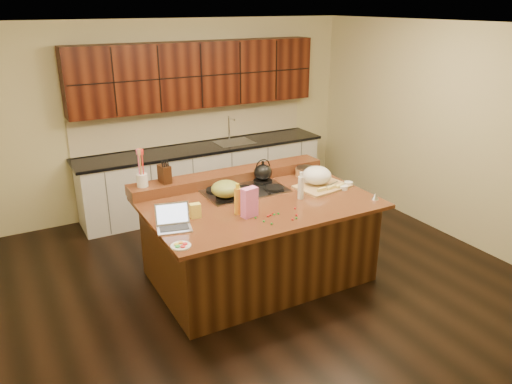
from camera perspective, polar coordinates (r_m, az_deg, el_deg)
room at (r=5.18m, az=0.27°, el=3.45°), size 5.52×5.02×2.72m
island at (r=5.51m, az=0.25°, el=-5.37°), size 2.40×1.60×0.92m
back_ledge at (r=5.89m, az=-3.06°, el=1.80°), size 2.40×0.30×0.12m
cooktop at (r=5.56m, az=-1.24°, el=0.19°), size 0.92×0.52×0.05m
back_counter at (r=7.34m, az=-6.19°, el=5.60°), size 3.70×0.66×2.40m
kettle at (r=5.77m, az=0.79°, el=2.25°), size 0.28×0.28×0.19m
green_bowl at (r=5.29m, az=-3.47°, el=0.37°), size 0.37×0.37×0.17m
laptop at (r=4.74m, az=-9.43°, el=-3.36°), size 0.37×0.32×0.22m
oil_bottle at (r=4.95m, az=-2.11°, el=-1.06°), size 0.08×0.08×0.27m
vinegar_bottle at (r=5.36m, az=5.14°, el=0.51°), size 0.07×0.07×0.25m
wooden_tray at (r=5.74m, az=7.11°, el=1.62°), size 0.62×0.50×0.23m
ramekin_a at (r=5.85m, az=10.52°, el=0.93°), size 0.13×0.13×0.04m
ramekin_b at (r=5.72m, az=9.95°, el=0.51°), size 0.11×0.11×0.04m
ramekin_c at (r=5.83m, az=6.00°, el=1.11°), size 0.12×0.12×0.04m
strainer_bowl at (r=6.10m, az=5.65°, el=2.26°), size 0.31×0.31×0.09m
kitchen_timer at (r=5.50m, az=13.46°, el=-0.47°), size 0.09×0.09×0.07m
pink_bag at (r=4.88m, az=-0.75°, el=-1.18°), size 0.17×0.12×0.30m
candy_plate at (r=4.39m, az=-8.59°, el=-6.11°), size 0.22×0.22×0.01m
package_box at (r=4.92m, az=-6.96°, el=-2.13°), size 0.11×0.08×0.14m
utensil_crock at (r=5.50m, az=-12.87°, el=1.32°), size 0.14×0.14×0.14m
knife_block at (r=5.56m, az=-10.42°, el=2.03°), size 0.12×0.17×0.20m
gumdrop_0 at (r=4.94m, az=1.68°, el=-2.65°), size 0.02×0.02×0.02m
gumdrop_1 at (r=4.96m, az=2.09°, el=-2.58°), size 0.02×0.02×0.02m
gumdrop_2 at (r=4.99m, az=1.99°, el=-2.44°), size 0.02×0.02×0.02m
gumdrop_3 at (r=4.88m, az=-0.06°, el=-2.95°), size 0.02×0.02×0.02m
gumdrop_4 at (r=4.92m, az=1.39°, el=-2.78°), size 0.02×0.02×0.02m
gumdrop_5 at (r=4.81m, az=0.89°, el=-3.36°), size 0.02×0.02×0.02m
gumdrop_6 at (r=4.86m, az=4.19°, el=-3.14°), size 0.02×0.02×0.02m
gumdrop_7 at (r=4.89m, az=4.64°, el=-2.99°), size 0.02×0.02×0.02m
gumdrop_8 at (r=4.96m, az=4.66°, el=-2.62°), size 0.02×0.02×0.02m
gumdrop_9 at (r=4.76m, az=1.80°, el=-3.64°), size 0.02×0.02×0.02m
gumdrop_10 at (r=5.12m, az=4.49°, el=-1.87°), size 0.02×0.02×0.02m
gumdrop_11 at (r=4.98m, az=2.57°, el=-2.48°), size 0.02×0.02×0.02m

